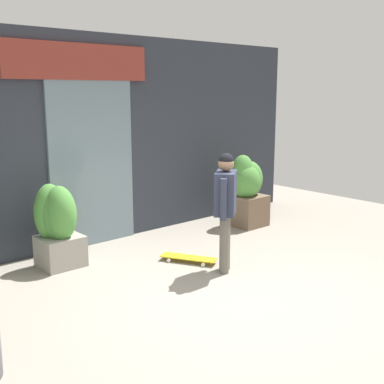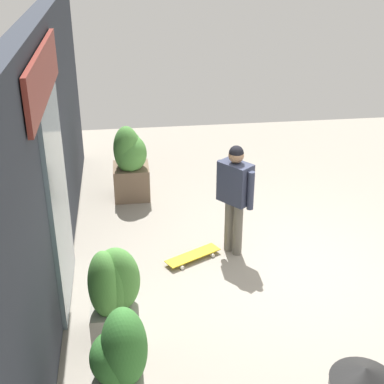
{
  "view_description": "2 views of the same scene",
  "coord_description": "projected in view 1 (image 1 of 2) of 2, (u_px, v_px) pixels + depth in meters",
  "views": [
    {
      "loc": [
        -3.98,
        -3.97,
        2.42
      ],
      "look_at": [
        0.48,
        1.09,
        1.02
      ],
      "focal_mm": 45.79,
      "sensor_mm": 36.0,
      "label": 1
    },
    {
      "loc": [
        -6.01,
        1.93,
        4.25
      ],
      "look_at": [
        0.48,
        1.09,
        1.02
      ],
      "focal_mm": 51.32,
      "sensor_mm": 36.0,
      "label": 2
    }
  ],
  "objects": [
    {
      "name": "ground_plane",
      "position": [
        221.0,
        292.0,
        5.98
      ],
      "size": [
        12.0,
        12.0,
        0.0
      ],
      "primitive_type": "plane",
      "color": "gray"
    },
    {
      "name": "building_facade",
      "position": [
        94.0,
        140.0,
        7.77
      ],
      "size": [
        8.72,
        0.31,
        3.29
      ],
      "color": "#2D333D",
      "rests_on": "ground_plane"
    },
    {
      "name": "skateboarder",
      "position": [
        226.0,
        200.0,
        6.5
      ],
      "size": [
        0.51,
        0.48,
        1.62
      ],
      "rotation": [
        0.0,
        0.0,
        2.25
      ],
      "color": "#666056",
      "rests_on": "ground_plane"
    },
    {
      "name": "skateboard",
      "position": [
        189.0,
        258.0,
        7.04
      ],
      "size": [
        0.57,
        0.82,
        0.08
      ],
      "rotation": [
        0.0,
        0.0,
        2.06
      ],
      "color": "gold",
      "rests_on": "ground_plane"
    },
    {
      "name": "planter_box_left",
      "position": [
        57.0,
        222.0,
        6.75
      ],
      "size": [
        0.59,
        0.57,
        1.18
      ],
      "color": "gray",
      "rests_on": "ground_plane"
    },
    {
      "name": "planter_box_mid",
      "position": [
        246.0,
        188.0,
        8.83
      ],
      "size": [
        0.68,
        0.6,
        1.3
      ],
      "color": "brown",
      "rests_on": "ground_plane"
    }
  ]
}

